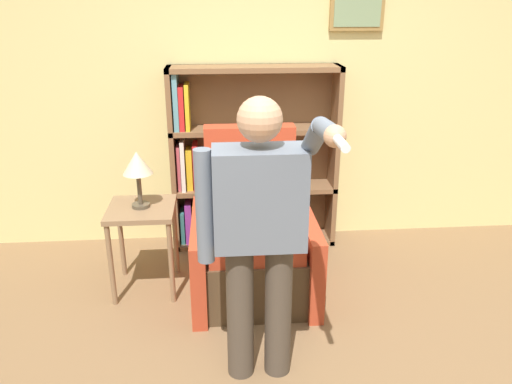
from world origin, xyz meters
name	(u,v)px	position (x,y,z in m)	size (l,w,h in m)	color
wall_back	(268,79)	(0.01, 2.03, 1.41)	(8.00, 0.11, 2.80)	#DBCC84
bookcase	(241,160)	(-0.23, 1.87, 0.75)	(1.38, 0.28, 1.53)	brown
armchair	(253,244)	(-0.19, 1.12, 0.35)	(0.87, 0.91, 1.16)	#4C3823
person_standing	(259,228)	(-0.22, 0.20, 0.92)	(0.62, 0.78, 1.60)	#473D33
side_table	(142,222)	(-0.97, 1.17, 0.54)	(0.47, 0.47, 0.65)	#846647
table_lamp	(137,166)	(-0.97, 1.17, 0.96)	(0.20, 0.20, 0.41)	#4C4233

